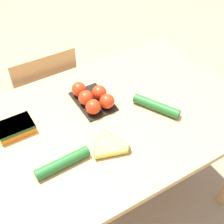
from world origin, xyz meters
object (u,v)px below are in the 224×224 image
Objects in this scene: banana_bunch at (112,146)px; tomato_pack at (93,98)px; carrot_bag at (15,127)px; chair at (45,99)px; cucumber_near at (156,106)px; cucumber_far at (63,163)px.

tomato_pack is at bearing 77.33° from banana_bunch.
carrot_bag is (-0.33, 0.32, 0.01)m from banana_bunch.
chair is at bearing 58.68° from carrot_bag.
chair reaches higher than tomato_pack.
banana_bunch is at bearing -162.32° from cucumber_near.
banana_bunch is 0.98× the size of carrot_bag.
carrot_bag is 0.31m from cucumber_far.
banana_bunch is 0.69× the size of cucumber_near.
carrot_bag is 0.69m from cucumber_near.
chair is 3.59× the size of cucumber_far.
chair is 0.62m from tomato_pack.
cucumber_near is 0.97× the size of cucumber_far.
cucumber_near is (0.65, -0.22, -0.00)m from carrot_bag.
tomato_pack is 1.45× the size of carrot_bag.
cucumber_far reaches higher than carrot_bag.
cucumber_far is at bearing 173.28° from banana_bunch.
cucumber_near is (0.32, 0.10, 0.01)m from banana_bunch.
banana_bunch is at bearing -6.72° from cucumber_far.
cucumber_near reaches higher than carrot_bag.
tomato_pack reaches higher than cucumber_far.
carrot_bag is 0.69× the size of cucumber_far.
tomato_pack is (0.11, -0.51, 0.35)m from chair.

